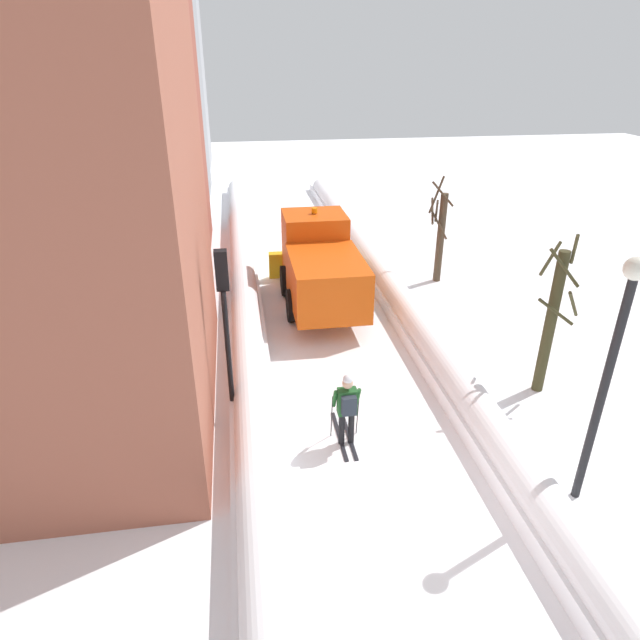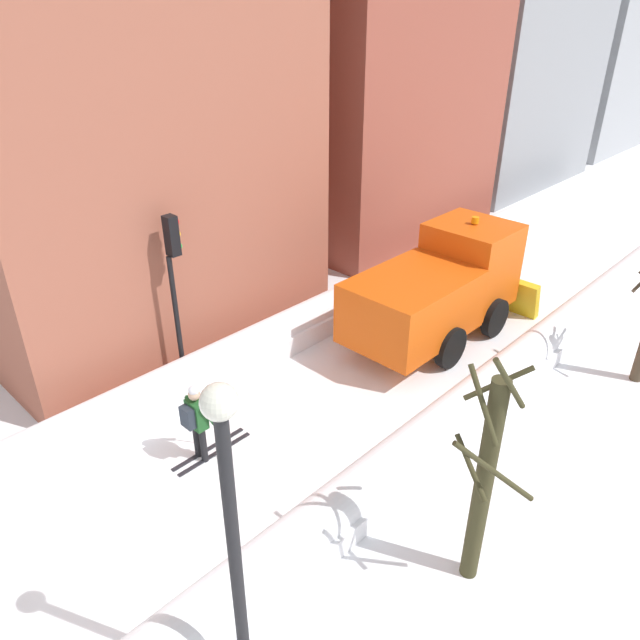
{
  "view_description": "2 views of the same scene",
  "coord_description": "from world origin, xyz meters",
  "px_view_note": "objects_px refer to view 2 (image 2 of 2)",
  "views": [
    {
      "loc": [
        -2.69,
        -7.27,
        8.02
      ],
      "look_at": [
        -0.48,
        7.02,
        0.94
      ],
      "focal_mm": 30.77,
      "sensor_mm": 36.0,
      "label": 1
    },
    {
      "loc": [
        7.64,
        -2.5,
        8.35
      ],
      "look_at": [
        -0.84,
        6.3,
        1.65
      ],
      "focal_mm": 33.19,
      "sensor_mm": 36.0,
      "label": 2
    }
  ],
  "objects_px": {
    "skier": "(197,419)",
    "street_lamp": "(231,521)",
    "plow_truck": "(441,287)",
    "traffic_light_pole": "(175,270)",
    "bare_tree_near": "(484,480)"
  },
  "relations": [
    {
      "from": "street_lamp",
      "to": "bare_tree_near",
      "type": "distance_m",
      "value": 4.06
    },
    {
      "from": "skier",
      "to": "bare_tree_near",
      "type": "relative_size",
      "value": 0.42
    },
    {
      "from": "traffic_light_pole",
      "to": "street_lamp",
      "type": "height_order",
      "value": "street_lamp"
    },
    {
      "from": "plow_truck",
      "to": "skier",
      "type": "xyz_separation_m",
      "value": [
        -0.58,
        -7.61,
        -0.48
      ]
    },
    {
      "from": "plow_truck",
      "to": "traffic_light_pole",
      "type": "height_order",
      "value": "traffic_light_pole"
    },
    {
      "from": "skier",
      "to": "street_lamp",
      "type": "relative_size",
      "value": 0.36
    },
    {
      "from": "street_lamp",
      "to": "traffic_light_pole",
      "type": "bearing_deg",
      "value": 150.94
    },
    {
      "from": "skier",
      "to": "street_lamp",
      "type": "height_order",
      "value": "street_lamp"
    },
    {
      "from": "street_lamp",
      "to": "plow_truck",
      "type": "bearing_deg",
      "value": 110.24
    },
    {
      "from": "traffic_light_pole",
      "to": "street_lamp",
      "type": "relative_size",
      "value": 0.84
    },
    {
      "from": "skier",
      "to": "bare_tree_near",
      "type": "height_order",
      "value": "bare_tree_near"
    },
    {
      "from": "plow_truck",
      "to": "street_lamp",
      "type": "xyz_separation_m",
      "value": [
        3.66,
        -9.92,
        1.74
      ]
    },
    {
      "from": "skier",
      "to": "traffic_light_pole",
      "type": "distance_m",
      "value": 3.52
    },
    {
      "from": "plow_truck",
      "to": "bare_tree_near",
      "type": "relative_size",
      "value": 1.38
    },
    {
      "from": "skier",
      "to": "bare_tree_near",
      "type": "xyz_separation_m",
      "value": [
        5.43,
        1.4,
        1.05
      ]
    }
  ]
}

